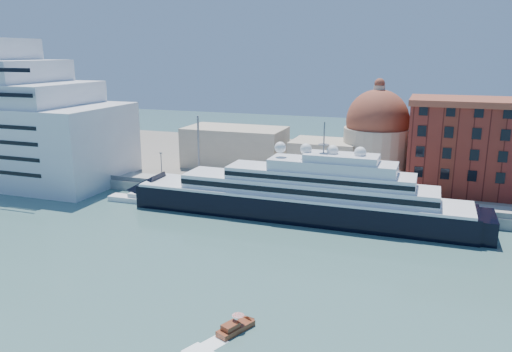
% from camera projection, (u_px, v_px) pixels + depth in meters
% --- Properties ---
extents(ground, '(400.00, 400.00, 0.00)m').
position_uv_depth(ground, '(219.00, 249.00, 94.56)').
color(ground, '#355C59').
rests_on(ground, ground).
extents(quay, '(180.00, 10.00, 2.50)m').
position_uv_depth(quay, '(273.00, 195.00, 125.31)').
color(quay, gray).
rests_on(quay, ground).
extents(land, '(260.00, 72.00, 2.00)m').
position_uv_depth(land, '(312.00, 163.00, 162.83)').
color(land, slate).
rests_on(land, ground).
extents(quay_fence, '(180.00, 0.10, 1.20)m').
position_uv_depth(quay_fence, '(268.00, 193.00, 120.75)').
color(quay_fence, slate).
rests_on(quay_fence, quay).
extents(superyacht, '(85.58, 11.86, 25.58)m').
position_uv_depth(superyacht, '(286.00, 197.00, 112.36)').
color(superyacht, black).
rests_on(superyacht, ground).
extents(service_barge, '(10.82, 3.81, 2.42)m').
position_uv_depth(service_barge, '(131.00, 199.00, 124.38)').
color(service_barge, white).
rests_on(service_barge, ground).
extents(water_taxi, '(3.99, 5.92, 2.68)m').
position_uv_depth(water_taxi, '(235.00, 327.00, 66.45)').
color(water_taxi, maroon).
rests_on(water_taxi, ground).
extents(warehouse, '(43.00, 19.00, 23.25)m').
position_uv_depth(warehouse, '(499.00, 147.00, 121.74)').
color(warehouse, maroon).
rests_on(warehouse, land).
extents(church, '(66.00, 18.00, 25.50)m').
position_uv_depth(church, '(320.00, 143.00, 142.55)').
color(church, beige).
rests_on(church, land).
extents(lamp_posts, '(120.80, 2.40, 18.00)m').
position_uv_depth(lamp_posts, '(224.00, 160.00, 125.78)').
color(lamp_posts, slate).
rests_on(lamp_posts, quay).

